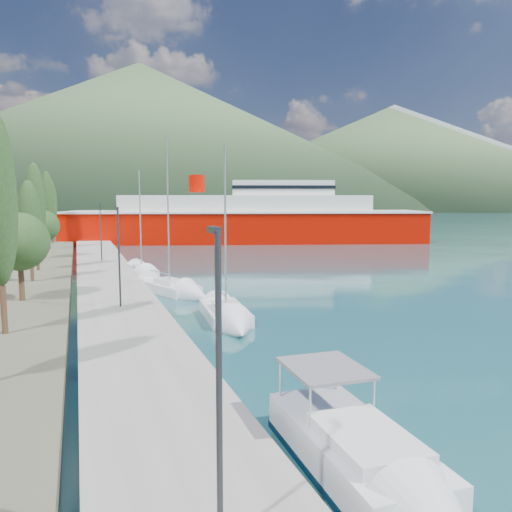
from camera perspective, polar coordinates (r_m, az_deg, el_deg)
name	(u,v)px	position (r m, az deg, el deg)	size (l,w,h in m)	color
ground	(122,226)	(138.18, -15.06, 3.30)	(1400.00, 1400.00, 0.00)	#1B4E56
quay	(108,281)	(44.13, -16.51, -2.77)	(5.00, 88.00, 0.80)	gray
hills_far	(198,144)	(657.41, -6.63, 12.65)	(1480.00, 900.00, 180.00)	slate
hills_near	(220,146)	(407.21, -4.18, 12.45)	(1010.00, 520.00, 115.00)	#3E5A36
tree_row	(34,217)	(48.25, -24.06, 4.10)	(3.79, 62.84, 10.92)	#47301E
lamp_posts	(118,252)	(31.65, -15.45, 0.39)	(0.15, 46.74, 6.06)	#2D2D33
motor_cruiser	(382,487)	(13.45, 14.19, -24.20)	(2.75, 8.65, 3.16)	black
sailboat_near	(231,321)	(29.20, -2.87, -7.41)	(3.09, 8.12, 11.40)	silver
sailboat_mid	(182,292)	(38.49, -8.49, -4.05)	(5.45, 9.29, 13.01)	silver
sailboat_far	(145,275)	(47.74, -12.60, -2.08)	(2.91, 7.60, 10.95)	silver
ferry	(247,221)	(85.26, -1.01, 4.06)	(61.06, 29.14, 11.90)	#B60B00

